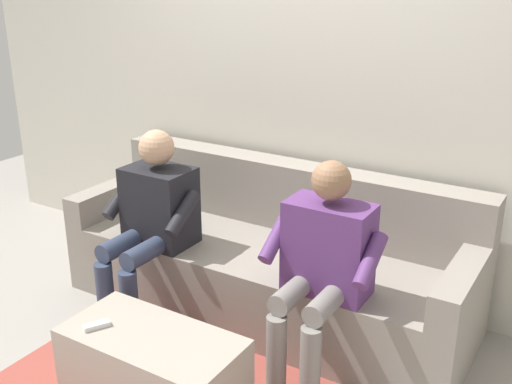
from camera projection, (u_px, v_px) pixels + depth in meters
ground_plane at (196, 369)px, 3.17m from camera, size 8.00×8.00×0.00m
back_wall at (309, 73)px, 3.66m from camera, size 5.47×0.06×2.73m
couch at (270, 261)px, 3.67m from camera, size 2.43×0.85×0.85m
coffee_table at (153, 370)px, 2.85m from camera, size 0.85×0.43×0.39m
person_left_seated at (322, 260)px, 2.95m from camera, size 0.57×0.51×1.12m
person_right_seated at (152, 215)px, 3.50m from camera, size 0.54×0.59×1.12m
remote_white at (97, 326)px, 2.84m from camera, size 0.09×0.13×0.02m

